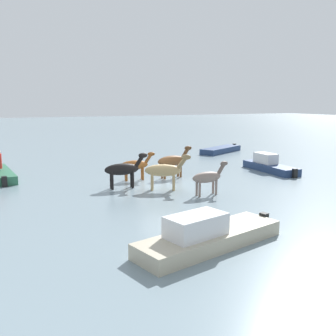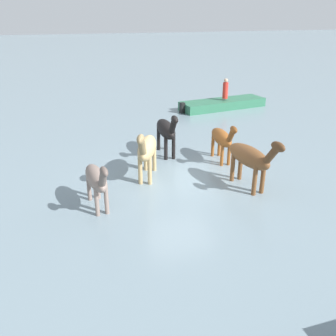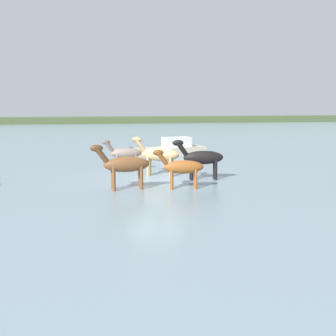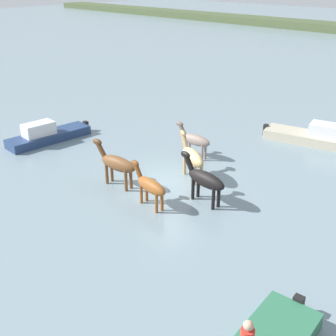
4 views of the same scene
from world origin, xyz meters
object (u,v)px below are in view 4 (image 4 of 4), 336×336
at_px(boat_motor_center, 47,136).
at_px(horse_gray_outer, 192,157).
at_px(horse_lead, 150,185).
at_px(boat_skiff_near, 317,138).
at_px(horse_rear_stallion, 195,140).
at_px(horse_mid_herd, 117,163).
at_px(horse_dark_mare, 205,179).

bearing_deg(boat_motor_center, horse_gray_outer, 105.64).
distance_m(horse_lead, boat_motor_center, 9.57).
relative_size(horse_gray_outer, boat_skiff_near, 0.42).
bearing_deg(boat_skiff_near, horse_gray_outer, -118.40).
bearing_deg(horse_lead, horse_rear_stallion, -61.35).
xyz_separation_m(horse_lead, horse_mid_herd, (-2.41, 0.25, 0.14)).
bearing_deg(horse_mid_herd, horse_gray_outer, -129.12).
distance_m(horse_rear_stallion, horse_dark_mare, 4.81).
distance_m(horse_rear_stallion, boat_motor_center, 8.49).
bearing_deg(horse_dark_mare, horse_lead, 56.95).
bearing_deg(horse_lead, boat_skiff_near, -91.45).
height_order(horse_lead, horse_dark_mare, horse_dark_mare).
bearing_deg(horse_rear_stallion, horse_mid_herd, 82.43).
bearing_deg(boat_skiff_near, horse_lead, -111.83).
bearing_deg(horse_rear_stallion, horse_gray_outer, 124.50).
bearing_deg(boat_motor_center, horse_dark_mare, 96.23).
bearing_deg(horse_lead, horse_mid_herd, 0.42).
xyz_separation_m(horse_mid_herd, boat_motor_center, (-7.08, 0.74, -0.76)).
bearing_deg(horse_dark_mare, horse_rear_stallion, -39.93).
height_order(horse_gray_outer, boat_skiff_near, horse_gray_outer).
bearing_deg(horse_lead, boat_motor_center, 0.40).
relative_size(horse_lead, horse_dark_mare, 0.88).
distance_m(horse_gray_outer, boat_skiff_near, 8.45).
distance_m(horse_gray_outer, horse_dark_mare, 2.34).
distance_m(boat_skiff_near, boat_motor_center, 15.11).
xyz_separation_m(horse_rear_stallion, boat_skiff_near, (3.65, 6.18, -0.61)).
height_order(horse_rear_stallion, horse_dark_mare, horse_dark_mare).
relative_size(horse_dark_mare, boat_skiff_near, 0.43).
bearing_deg(horse_rear_stallion, horse_dark_mare, 131.99).
height_order(horse_lead, horse_rear_stallion, horse_lead).
bearing_deg(boat_motor_center, horse_lead, 86.10).
distance_m(horse_mid_herd, boat_motor_center, 7.16).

